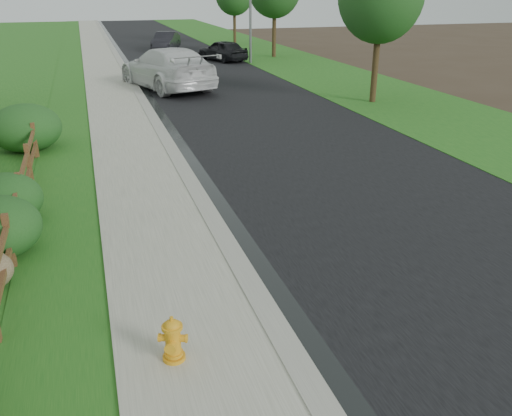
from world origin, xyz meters
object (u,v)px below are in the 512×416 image
object	(u,v)px
ranch_fence	(15,214)
dark_car_mid	(222,50)
fire_hydrant	(173,340)
white_suv	(167,68)

from	to	relation	value
ranch_fence	dark_car_mid	world-z (taller)	dark_car_mid
fire_hydrant	dark_car_mid	distance (m)	32.11
ranch_fence	white_suv	world-z (taller)	white_suv
ranch_fence	dark_car_mid	size ratio (longest dim) A/B	4.14
fire_hydrant	dark_car_mid	xyz separation A→B (m)	(8.40, 30.99, 0.30)
fire_hydrant	white_suv	bearing A→B (deg)	81.52
ranch_fence	white_suv	bearing A→B (deg)	71.41
fire_hydrant	dark_car_mid	size ratio (longest dim) A/B	0.17
white_suv	dark_car_mid	distance (m)	10.85
fire_hydrant	dark_car_mid	bearing A→B (deg)	74.83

